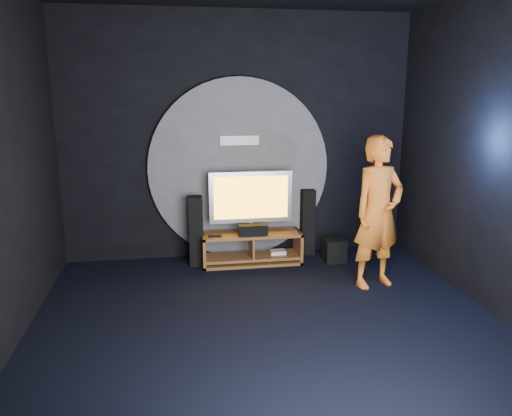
{
  "coord_description": "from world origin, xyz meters",
  "views": [
    {
      "loc": [
        -0.93,
        -4.63,
        2.42
      ],
      "look_at": [
        0.01,
        1.05,
        1.05
      ],
      "focal_mm": 35.0,
      "sensor_mm": 36.0,
      "label": 1
    }
  ],
  "objects_px": {
    "tower_speaker_left": "(196,231)",
    "tower_speaker_right": "(307,222)",
    "tv": "(251,199)",
    "player": "(378,212)",
    "media_console": "(252,250)",
    "subwoofer": "(334,250)"
  },
  "relations": [
    {
      "from": "tower_speaker_left",
      "to": "tv",
      "type": "bearing_deg",
      "value": 0.05
    },
    {
      "from": "tv",
      "to": "tower_speaker_right",
      "type": "height_order",
      "value": "tv"
    },
    {
      "from": "media_console",
      "to": "tower_speaker_right",
      "type": "relative_size",
      "value": 1.42
    },
    {
      "from": "tv",
      "to": "tower_speaker_right",
      "type": "xyz_separation_m",
      "value": [
        0.89,
        0.23,
        -0.43
      ]
    },
    {
      "from": "media_console",
      "to": "player",
      "type": "distance_m",
      "value": 1.91
    },
    {
      "from": "tower_speaker_left",
      "to": "tower_speaker_right",
      "type": "xyz_separation_m",
      "value": [
        1.67,
        0.23,
        0.0
      ]
    },
    {
      "from": "media_console",
      "to": "tv",
      "type": "relative_size",
      "value": 1.2
    },
    {
      "from": "tv",
      "to": "tower_speaker_right",
      "type": "distance_m",
      "value": 1.01
    },
    {
      "from": "tower_speaker_right",
      "to": "subwoofer",
      "type": "xyz_separation_m",
      "value": [
        0.3,
        -0.41,
        -0.33
      ]
    },
    {
      "from": "tv",
      "to": "subwoofer",
      "type": "xyz_separation_m",
      "value": [
        1.19,
        -0.18,
        -0.76
      ]
    },
    {
      "from": "tower_speaker_right",
      "to": "subwoofer",
      "type": "distance_m",
      "value": 0.61
    },
    {
      "from": "tv",
      "to": "tower_speaker_left",
      "type": "distance_m",
      "value": 0.89
    },
    {
      "from": "tower_speaker_left",
      "to": "tower_speaker_right",
      "type": "distance_m",
      "value": 1.68
    },
    {
      "from": "player",
      "to": "tower_speaker_right",
      "type": "bearing_deg",
      "value": 95.7
    },
    {
      "from": "media_console",
      "to": "tv",
      "type": "height_order",
      "value": "tv"
    },
    {
      "from": "tower_speaker_left",
      "to": "tower_speaker_right",
      "type": "relative_size",
      "value": 1.0
    },
    {
      "from": "player",
      "to": "tv",
      "type": "bearing_deg",
      "value": 125.99
    },
    {
      "from": "tv",
      "to": "media_console",
      "type": "bearing_deg",
      "value": -84.0
    },
    {
      "from": "media_console",
      "to": "player",
      "type": "height_order",
      "value": "player"
    },
    {
      "from": "media_console",
      "to": "tower_speaker_right",
      "type": "distance_m",
      "value": 0.98
    },
    {
      "from": "tower_speaker_left",
      "to": "subwoofer",
      "type": "height_order",
      "value": "tower_speaker_left"
    },
    {
      "from": "tower_speaker_left",
      "to": "player",
      "type": "bearing_deg",
      "value": -26.91
    }
  ]
}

